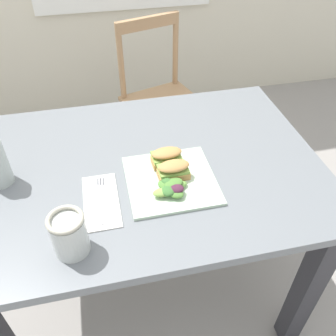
{
  "coord_description": "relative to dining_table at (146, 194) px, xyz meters",
  "views": [
    {
      "loc": [
        -0.04,
        -0.9,
        1.49
      ],
      "look_at": [
        0.14,
        -0.08,
        0.76
      ],
      "focal_mm": 38.04,
      "sensor_mm": 36.0,
      "label": 1
    }
  ],
  "objects": [
    {
      "name": "ground_plane",
      "position": [
        -0.08,
        0.03,
        -0.6
      ],
      "size": [
        8.68,
        8.68,
        0.0
      ],
      "primitive_type": "plane",
      "color": "gray"
    },
    {
      "name": "dining_table",
      "position": [
        0.0,
        0.0,
        0.0
      ],
      "size": [
        1.15,
        0.81,
        0.74
      ],
      "color": "slate",
      "rests_on": "ground"
    },
    {
      "name": "chair_wooden_far",
      "position": [
        0.23,
        0.86,
        -0.15
      ],
      "size": [
        0.5,
        0.5,
        0.87
      ],
      "color": "tan",
      "rests_on": "ground"
    },
    {
      "name": "plate_lunch",
      "position": [
        0.07,
        -0.1,
        0.14
      ],
      "size": [
        0.27,
        0.27,
        0.01
      ],
      "primitive_type": "cube",
      "color": "beige",
      "rests_on": "dining_table"
    },
    {
      "name": "sandwich_half_front",
      "position": [
        0.08,
        -0.09,
        0.18
      ],
      "size": [
        0.1,
        0.07,
        0.06
      ],
      "color": "tan",
      "rests_on": "plate_lunch"
    },
    {
      "name": "sandwich_half_back",
      "position": [
        0.07,
        -0.02,
        0.18
      ],
      "size": [
        0.1,
        0.07,
        0.06
      ],
      "color": "tan",
      "rests_on": "plate_lunch"
    },
    {
      "name": "salad_mixed_greens",
      "position": [
        0.06,
        -0.15,
        0.16
      ],
      "size": [
        0.11,
        0.12,
        0.03
      ],
      "color": "#6B9E47",
      "rests_on": "plate_lunch"
    },
    {
      "name": "napkin_folded",
      "position": [
        -0.15,
        -0.14,
        0.14
      ],
      "size": [
        0.1,
        0.22,
        0.0
      ],
      "primitive_type": "cube",
      "rotation": [
        0.0,
        0.0,
        0.0
      ],
      "color": "silver",
      "rests_on": "dining_table"
    },
    {
      "name": "fork_on_napkin",
      "position": [
        -0.15,
        -0.12,
        0.14
      ],
      "size": [
        0.03,
        0.19,
        0.0
      ],
      "color": "silver",
      "rests_on": "napkin_folded"
    },
    {
      "name": "mason_jar_iced_tea",
      "position": [
        -0.23,
        -0.29,
        0.19
      ],
      "size": [
        0.09,
        0.09,
        0.12
      ],
      "color": "#C67528",
      "rests_on": "dining_table"
    }
  ]
}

